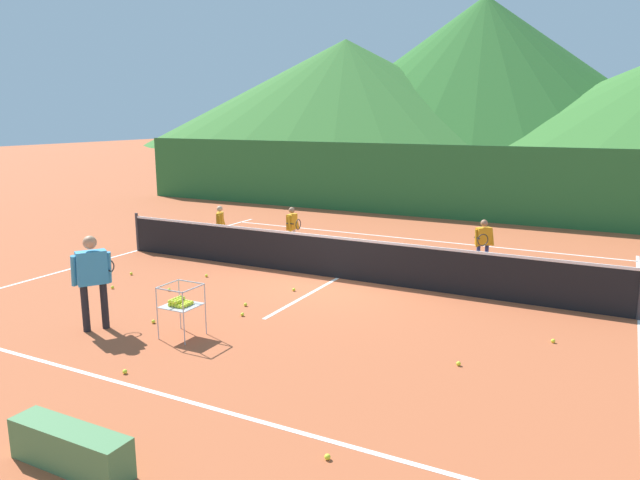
% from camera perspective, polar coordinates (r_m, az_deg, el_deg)
% --- Properties ---
extents(ground_plane, '(120.00, 120.00, 0.00)m').
position_cam_1_polar(ground_plane, '(13.64, 1.72, -3.69)').
color(ground_plane, '#B25633').
extents(line_baseline_near, '(12.29, 0.08, 0.01)m').
position_cam_1_polar(line_baseline_near, '(8.75, -16.99, -13.47)').
color(line_baseline_near, white).
rests_on(line_baseline_near, ground).
extents(line_baseline_far, '(12.29, 0.08, 0.01)m').
position_cam_1_polar(line_baseline_far, '(18.12, 8.55, 0.14)').
color(line_baseline_far, white).
rests_on(line_baseline_far, ground).
extents(line_sideline_west, '(0.08, 11.27, 0.01)m').
position_cam_1_polar(line_sideline_west, '(17.13, -17.15, -0.96)').
color(line_sideline_west, white).
rests_on(line_sideline_west, ground).
extents(line_sideline_east, '(0.08, 11.27, 0.01)m').
position_cam_1_polar(line_sideline_east, '(12.41, 28.43, -6.77)').
color(line_sideline_east, white).
rests_on(line_sideline_east, ground).
extents(line_service_center, '(0.08, 6.29, 0.01)m').
position_cam_1_polar(line_service_center, '(13.64, 1.72, -3.68)').
color(line_service_center, white).
rests_on(line_service_center, ground).
extents(tennis_net, '(12.31, 0.08, 1.05)m').
position_cam_1_polar(tennis_net, '(13.51, 1.74, -1.65)').
color(tennis_net, '#333338').
rests_on(tennis_net, ground).
extents(instructor, '(0.56, 0.83, 1.68)m').
position_cam_1_polar(instructor, '(10.90, -21.06, -3.06)').
color(instructor, black).
rests_on(instructor, ground).
extents(student_0, '(0.35, 0.49, 1.20)m').
position_cam_1_polar(student_0, '(16.77, -9.58, 1.64)').
color(student_0, navy).
rests_on(student_0, ground).
extents(student_1, '(0.42, 0.58, 1.22)m').
position_cam_1_polar(student_1, '(16.19, -2.69, 1.48)').
color(student_1, silver).
rests_on(student_1, ground).
extents(student_2, '(0.46, 0.66, 1.23)m').
position_cam_1_polar(student_2, '(14.75, 15.45, 0.03)').
color(student_2, navy).
rests_on(student_2, ground).
extents(ball_cart, '(0.58, 0.58, 0.90)m').
position_cam_1_polar(ball_cart, '(10.24, -13.31, -5.92)').
color(ball_cart, '#B7B7BC').
rests_on(ball_cart, ground).
extents(tennis_ball_0, '(0.07, 0.07, 0.07)m').
position_cam_1_polar(tennis_ball_0, '(14.58, -17.72, -3.09)').
color(tennis_ball_0, yellow).
rests_on(tennis_ball_0, ground).
extents(tennis_ball_1, '(0.07, 0.07, 0.07)m').
position_cam_1_polar(tennis_ball_1, '(12.65, -2.54, -4.79)').
color(tennis_ball_1, yellow).
rests_on(tennis_ball_1, ground).
extents(tennis_ball_2, '(0.07, 0.07, 0.07)m').
position_cam_1_polar(tennis_ball_2, '(9.24, -18.28, -11.94)').
color(tennis_ball_2, yellow).
rests_on(tennis_ball_2, ground).
extents(tennis_ball_3, '(0.07, 0.07, 0.07)m').
position_cam_1_polar(tennis_ball_3, '(11.21, -7.49, -7.12)').
color(tennis_ball_3, yellow).
rests_on(tennis_ball_3, ground).
extents(tennis_ball_4, '(0.07, 0.07, 0.07)m').
position_cam_1_polar(tennis_ball_4, '(13.05, -14.33, -4.64)').
color(tennis_ball_4, yellow).
rests_on(tennis_ball_4, ground).
extents(tennis_ball_5, '(0.07, 0.07, 0.07)m').
position_cam_1_polar(tennis_ball_5, '(10.61, 21.53, -9.02)').
color(tennis_ball_5, yellow).
rests_on(tennis_ball_5, ground).
extents(tennis_ball_6, '(0.07, 0.07, 0.07)m').
position_cam_1_polar(tennis_ball_6, '(9.28, 13.19, -11.51)').
color(tennis_ball_6, yellow).
rests_on(tennis_ball_6, ground).
extents(tennis_ball_7, '(0.07, 0.07, 0.07)m').
position_cam_1_polar(tennis_ball_7, '(11.17, -15.75, -7.56)').
color(tennis_ball_7, yellow).
rests_on(tennis_ball_7, ground).
extents(tennis_ball_8, '(0.07, 0.07, 0.07)m').
position_cam_1_polar(tennis_ball_8, '(11.77, -7.19, -6.19)').
color(tennis_ball_8, yellow).
rests_on(tennis_ball_8, ground).
extents(tennis_ball_9, '(0.07, 0.07, 0.07)m').
position_cam_1_polar(tennis_ball_9, '(6.86, 0.72, -20.16)').
color(tennis_ball_9, yellow).
rests_on(tennis_ball_9, ground).
extents(tennis_ball_10, '(0.07, 0.07, 0.07)m').
position_cam_1_polar(tennis_ball_10, '(13.57, -19.36, -4.31)').
color(tennis_ball_10, yellow).
rests_on(tennis_ball_10, ground).
extents(tennis_ball_11, '(0.07, 0.07, 0.07)m').
position_cam_1_polar(tennis_ball_11, '(13.97, -10.89, -3.38)').
color(tennis_ball_11, yellow).
rests_on(tennis_ball_11, ground).
extents(windscreen_fence, '(27.05, 0.08, 2.65)m').
position_cam_1_polar(windscreen_fence, '(21.61, 12.05, 5.46)').
color(windscreen_fence, '#286B33').
rests_on(windscreen_fence, ground).
extents(courtside_bench, '(1.50, 0.36, 0.46)m').
position_cam_1_polar(courtside_bench, '(7.14, -22.88, -17.96)').
color(courtside_bench, '#4C7F4C').
rests_on(courtside_bench, ground).
extents(hill_1, '(53.43, 53.43, 19.13)m').
position_cam_1_polar(hill_1, '(86.00, 15.35, 15.51)').
color(hill_1, '#2D6628').
rests_on(hill_1, ground).
extents(hill_2, '(51.91, 51.91, 13.24)m').
position_cam_1_polar(hill_2, '(80.31, 2.46, 14.08)').
color(hill_2, '#38702D').
rests_on(hill_2, ground).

